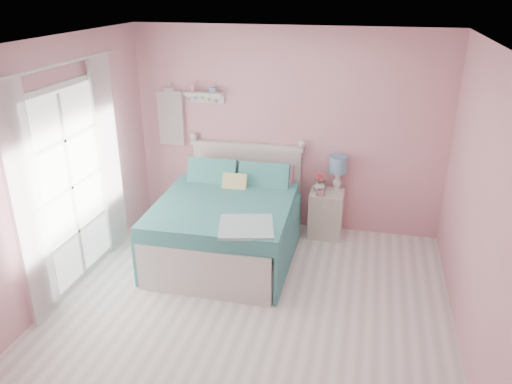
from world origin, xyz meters
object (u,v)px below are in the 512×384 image
at_px(table_lamp, 338,167).
at_px(nightstand, 326,214).
at_px(vase, 320,185).
at_px(teacup, 321,193).
at_px(bed, 228,224).

bearing_deg(table_lamp, nightstand, -143.14).
xyz_separation_m(nightstand, vase, (-0.10, 0.02, 0.38)).
relative_size(nightstand, teacup, 6.13).
height_order(bed, vase, bed).
bearing_deg(table_lamp, vase, -164.55).
bearing_deg(vase, bed, -142.23).
bearing_deg(teacup, bed, -148.91).
distance_m(nightstand, teacup, 0.37).
height_order(table_lamp, teacup, table_lamp).
distance_m(bed, vase, 1.29).
xyz_separation_m(table_lamp, teacup, (-0.18, -0.21, -0.28)).
distance_m(table_lamp, vase, 0.33).
relative_size(bed, vase, 13.09).
distance_m(bed, table_lamp, 1.56).
relative_size(bed, teacup, 19.77).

